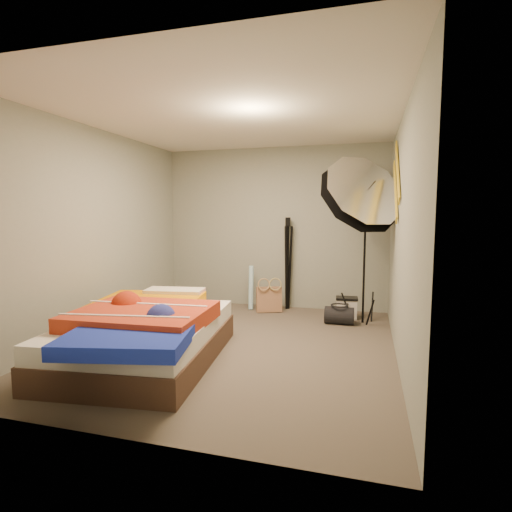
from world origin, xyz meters
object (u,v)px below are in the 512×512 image
(tote_bag, at_px, (269,299))
(photo_umbrella, at_px, (359,198))
(camera_tripod, at_px, (288,257))
(wrapping_roll, at_px, (251,287))
(duffel_bag, at_px, (339,315))
(camera_case, at_px, (347,309))
(bed, at_px, (146,333))

(tote_bag, distance_m, photo_umbrella, 2.02)
(tote_bag, relative_size, camera_tripod, 0.27)
(photo_umbrella, bearing_deg, tote_bag, 160.32)
(wrapping_roll, bearing_deg, camera_tripod, 16.22)
(duffel_bag, bearing_deg, wrapping_roll, 159.88)
(camera_case, distance_m, photo_umbrella, 1.59)
(tote_bag, height_order, duffel_bag, tote_bag)
(tote_bag, bearing_deg, duffel_bag, -42.16)
(bed, height_order, photo_umbrella, photo_umbrella)
(bed, bearing_deg, photo_umbrella, 42.66)
(photo_umbrella, distance_m, camera_tripod, 1.55)
(tote_bag, bearing_deg, photo_umbrella, -41.12)
(duffel_bag, relative_size, camera_tripod, 0.27)
(bed, relative_size, camera_tripod, 1.58)
(tote_bag, distance_m, camera_case, 1.15)
(camera_case, relative_size, bed, 0.12)
(camera_case, distance_m, camera_tripod, 1.20)
(bed, relative_size, photo_umbrella, 0.96)
(wrapping_roll, xyz_separation_m, duffel_bag, (1.39, -0.52, -0.22))
(wrapping_roll, relative_size, photo_umbrella, 0.29)
(camera_case, height_order, duffel_bag, camera_case)
(bed, bearing_deg, duffel_bag, 46.88)
(wrapping_roll, height_order, bed, wrapping_roll)
(wrapping_roll, relative_size, bed, 0.30)
(tote_bag, relative_size, photo_umbrella, 0.16)
(camera_case, xyz_separation_m, duffel_bag, (-0.08, -0.32, -0.02))
(tote_bag, distance_m, duffel_bag, 1.15)
(duffel_bag, bearing_deg, camera_tripod, 141.65)
(bed, bearing_deg, tote_bag, 72.90)
(bed, bearing_deg, camera_case, 50.07)
(duffel_bag, relative_size, bed, 0.17)
(tote_bag, bearing_deg, camera_case, -25.59)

